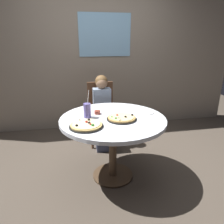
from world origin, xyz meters
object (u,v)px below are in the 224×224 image
object	(u,v)px
pizza_veggie	(86,125)
pizza_cheese	(122,118)
soda_cup	(87,110)
plate_small	(146,112)
chair_wooden	(101,109)
sauce_bowl	(97,112)
dining_table	(113,126)
diner_child	(103,116)

from	to	relation	value
pizza_veggie	pizza_cheese	size ratio (longest dim) A/B	1.05
soda_cup	plate_small	xyz separation A→B (m)	(0.69, 0.03, -0.08)
chair_wooden	pizza_veggie	world-z (taller)	chair_wooden
pizza_veggie	soda_cup	xyz separation A→B (m)	(0.03, 0.26, 0.06)
pizza_veggie	chair_wooden	bearing A→B (deg)	75.47
pizza_veggie	plate_small	bearing A→B (deg)	22.05
plate_small	pizza_veggie	bearing A→B (deg)	-157.95
pizza_cheese	plate_small	bearing A→B (deg)	25.58
sauce_bowl	dining_table	bearing A→B (deg)	-45.67
soda_cup	sauce_bowl	world-z (taller)	soda_cup
dining_table	plate_small	xyz separation A→B (m)	(0.41, 0.09, 0.11)
diner_child	soda_cup	xyz separation A→B (m)	(-0.27, -0.73, 0.35)
dining_table	diner_child	distance (m)	0.81
dining_table	sauce_bowl	world-z (taller)	sauce_bowl
plate_small	soda_cup	bearing A→B (deg)	-177.68
dining_table	pizza_cheese	world-z (taller)	pizza_cheese
diner_child	pizza_cheese	world-z (taller)	diner_child
pizza_cheese	soda_cup	world-z (taller)	soda_cup
plate_small	chair_wooden	bearing A→B (deg)	115.00
pizza_cheese	chair_wooden	bearing A→B (deg)	94.51
chair_wooden	pizza_cheese	xyz separation A→B (m)	(0.08, -1.05, 0.24)
dining_table	pizza_cheese	xyz separation A→B (m)	(0.08, -0.07, 0.12)
pizza_cheese	soda_cup	size ratio (longest dim) A/B	1.06
chair_wooden	pizza_veggie	xyz separation A→B (m)	(-0.31, -1.18, 0.24)
soda_cup	sauce_bowl	size ratio (longest dim) A/B	4.38
dining_table	chair_wooden	xyz separation A→B (m)	(0.00, 0.98, -0.12)
chair_wooden	sauce_bowl	xyz separation A→B (m)	(-0.15, -0.82, 0.24)
pizza_cheese	plate_small	distance (m)	0.37
dining_table	soda_cup	bearing A→B (deg)	167.33
sauce_bowl	plate_small	distance (m)	0.57
soda_cup	dining_table	bearing A→B (deg)	-12.67
pizza_cheese	plate_small	world-z (taller)	pizza_cheese
chair_wooden	dining_table	bearing A→B (deg)	-90.08
sauce_bowl	plate_small	bearing A→B (deg)	-6.72
diner_child	pizza_veggie	distance (m)	1.08
soda_cup	sauce_bowl	xyz separation A→B (m)	(0.12, 0.09, -0.06)
dining_table	diner_child	world-z (taller)	diner_child
dining_table	pizza_veggie	world-z (taller)	pizza_veggie
pizza_veggie	pizza_cheese	distance (m)	0.41
pizza_veggie	diner_child	bearing A→B (deg)	73.07
soda_cup	sauce_bowl	bearing A→B (deg)	38.07
chair_wooden	sauce_bowl	distance (m)	0.87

